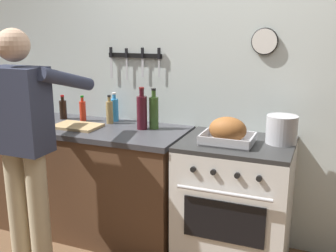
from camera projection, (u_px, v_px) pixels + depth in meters
The scene contains 13 objects.
wall_back at pixel (221, 76), 3.02m from camera, with size 6.00×0.13×2.60m.
counter_block at pixel (67, 174), 3.35m from camera, with size 2.03×0.65×0.90m.
stove at pixel (234, 202), 2.83m from camera, with size 0.76×0.67×0.90m.
person_cook at pixel (24, 137), 2.64m from camera, with size 0.51×0.63×1.66m.
roasting_pan at pixel (228, 132), 2.65m from camera, with size 0.35×0.26×0.18m.
stock_pot at pixel (282, 129), 2.66m from camera, with size 0.21×0.21×0.19m.
cutting_board at pixel (77, 126), 3.10m from camera, with size 0.36×0.24×0.02m, color tan.
bottle_wine_red at pixel (142, 112), 3.02m from camera, with size 0.08×0.08×0.32m.
bottle_vinegar at pixel (110, 112), 3.21m from camera, with size 0.06×0.06×0.23m.
bottle_soy_sauce at pixel (63, 109), 3.37m from camera, with size 0.06×0.06×0.20m.
bottle_olive_oil at pixel (154, 112), 3.03m from camera, with size 0.07×0.07×0.31m.
bottle_hot_sauce at pixel (83, 110), 3.30m from camera, with size 0.05×0.05×0.21m.
bottle_dish_soap at pixel (114, 109), 3.29m from camera, with size 0.07×0.07×0.24m.
Camera 1 is at (0.76, -1.61, 1.67)m, focal length 42.45 mm.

